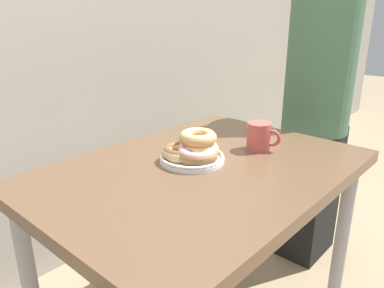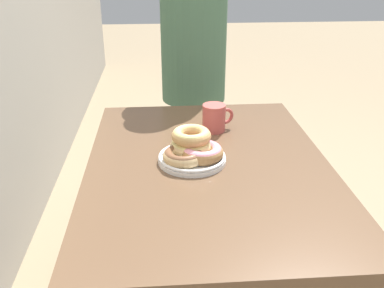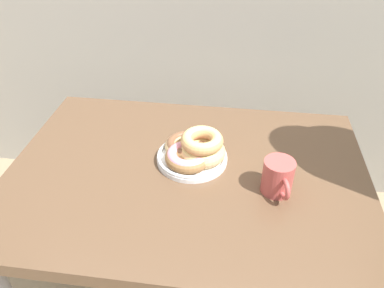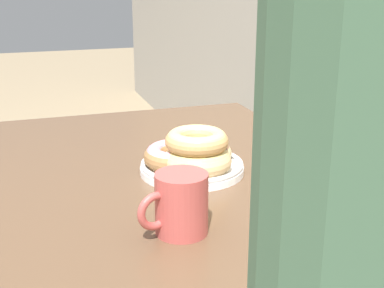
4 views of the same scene
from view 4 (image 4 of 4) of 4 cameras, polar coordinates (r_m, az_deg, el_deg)
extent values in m
cube|color=brown|center=(1.07, -2.64, -4.19)|extent=(1.03, 0.74, 0.04)
cylinder|color=#99999E|center=(1.61, -17.95, -11.32)|extent=(0.05, 0.05, 0.68)
cylinder|color=#99999E|center=(1.71, 3.44, -8.62)|extent=(0.05, 0.05, 0.68)
cylinder|color=white|center=(1.07, 0.00, -2.70)|extent=(0.21, 0.21, 0.01)
torus|color=white|center=(1.07, 0.00, -2.10)|extent=(0.21, 0.21, 0.01)
torus|color=#D6B27A|center=(1.03, 0.53, -1.80)|extent=(0.18, 0.18, 0.04)
torus|color=#E0D17F|center=(1.03, 0.54, -1.41)|extent=(0.16, 0.16, 0.03)
torus|color=#D6B27A|center=(1.09, 0.97, -0.93)|extent=(0.18, 0.18, 0.04)
torus|color=brown|center=(1.09, 0.97, -0.62)|extent=(0.17, 0.17, 0.03)
torus|color=#9E7042|center=(1.06, -1.73, -1.27)|extent=(0.18, 0.18, 0.04)
torus|color=pink|center=(1.06, -1.74, -0.92)|extent=(0.17, 0.17, 0.03)
torus|color=tan|center=(1.02, 0.51, 0.31)|extent=(0.17, 0.17, 0.04)
torus|color=#E0D17F|center=(1.02, 0.51, 0.65)|extent=(0.16, 0.16, 0.03)
cylinder|color=#B74C47|center=(0.82, -1.12, -6.36)|extent=(0.08, 0.08, 0.10)
cylinder|color=#382114|center=(0.80, -1.14, -3.60)|extent=(0.07, 0.07, 0.00)
torus|color=#B74C47|center=(0.79, -3.93, -7.16)|extent=(0.03, 0.06, 0.06)
camera|label=1|loc=(1.83, -33.55, 17.31)|focal=35.00mm
camera|label=2|loc=(2.16, -8.18, 23.59)|focal=40.00mm
camera|label=3|loc=(1.04, -57.39, 27.81)|focal=35.00mm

